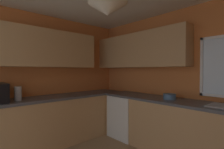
# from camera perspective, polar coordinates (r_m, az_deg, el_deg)

# --- Properties ---
(room_shell) EXTENTS (4.03, 3.56, 2.54)m
(room_shell) POSITION_cam_1_polar(r_m,az_deg,el_deg) (2.49, 1.39, 8.91)
(room_shell) COLOR #D17238
(room_shell) RESTS_ON ground_plane
(counter_run_left) EXTENTS (0.65, 3.17, 0.90)m
(counter_run_left) POSITION_cam_1_polar(r_m,az_deg,el_deg) (3.42, -20.34, -14.58)
(counter_run_left) COLOR tan
(counter_run_left) RESTS_ON ground_plane
(counter_run_back) EXTENTS (3.12, 0.65, 0.90)m
(counter_run_back) POSITION_cam_1_polar(r_m,az_deg,el_deg) (3.03, 23.10, -16.70)
(counter_run_back) COLOR tan
(counter_run_back) RESTS_ON ground_plane
(dishwasher) EXTENTS (0.60, 0.60, 0.85)m
(dishwasher) POSITION_cam_1_polar(r_m,az_deg,el_deg) (3.65, 5.11, -13.82)
(dishwasher) COLOR white
(dishwasher) RESTS_ON ground_plane
(kettle) EXTENTS (0.11, 0.11, 0.23)m
(kettle) POSITION_cam_1_polar(r_m,az_deg,el_deg) (3.13, -29.31, -5.63)
(kettle) COLOR #B7B7BC
(kettle) RESTS_ON counter_run_left
(bowl) EXTENTS (0.21, 0.21, 0.09)m
(bowl) POSITION_cam_1_polar(r_m,az_deg,el_deg) (3.02, 18.94, -7.10)
(bowl) COLOR #4C7099
(bowl) RESTS_ON counter_run_back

